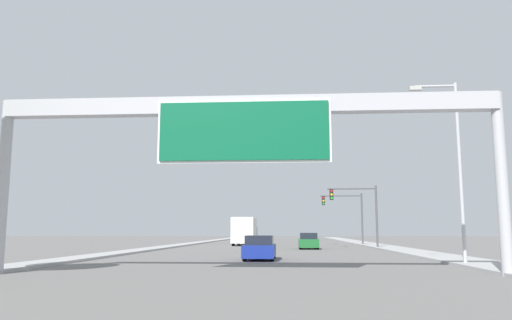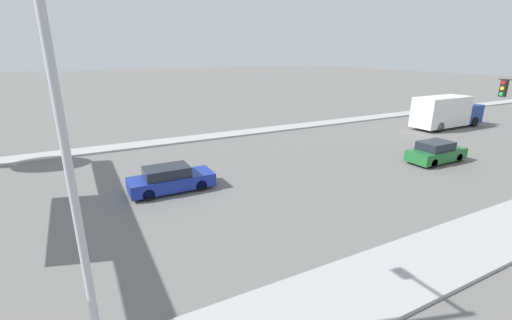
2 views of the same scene
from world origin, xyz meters
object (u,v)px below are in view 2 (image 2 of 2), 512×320
object	(u,v)px
car_near_right	(170,179)
street_lamp_right	(67,155)
car_near_center	(436,152)
truck_box_primary	(446,112)

from	to	relation	value
car_near_right	street_lamp_right	bearing A→B (deg)	-23.55
car_near_center	truck_box_primary	world-z (taller)	truck_box_primary
car_near_center	street_lamp_right	bearing A→B (deg)	-73.46
car_near_right	truck_box_primary	xyz separation A→B (m)	(-3.50, 28.97, 0.95)
car_near_right	truck_box_primary	bearing A→B (deg)	96.89
car_near_center	truck_box_primary	distance (m)	13.25
car_near_right	street_lamp_right	xyz separation A→B (m)	(10.08, -4.39, 4.71)
car_near_center	truck_box_primary	size ratio (longest dim) A/B	0.52
car_near_right	street_lamp_right	size ratio (longest dim) A/B	0.50
car_near_right	car_near_center	xyz separation A→B (m)	(3.50, 17.76, 0.03)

